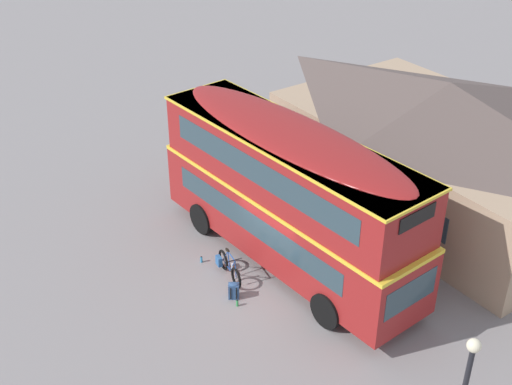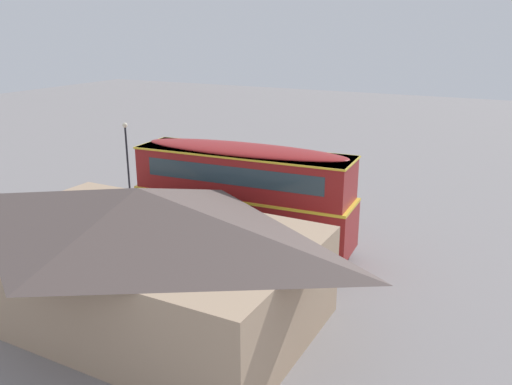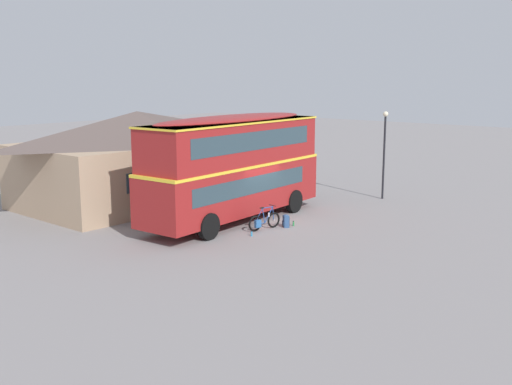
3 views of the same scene
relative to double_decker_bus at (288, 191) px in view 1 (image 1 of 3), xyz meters
The scene contains 7 objects.
ground_plane 2.93m from the double_decker_bus, 65.62° to the right, with size 120.00×120.00×0.00m, color gray.
double_decker_bus is the anchor object (origin of this frame).
touring_bicycle 3.08m from the double_decker_bus, 100.96° to the right, with size 1.70×0.52×1.00m.
backpack_on_ground 3.48m from the double_decker_bus, 76.94° to the right, with size 0.37×0.39×0.56m.
water_bottle_blue_sports 3.78m from the double_decker_bus, 123.54° to the right, with size 0.07×0.07×0.23m.
water_bottle_green_metal 3.77m from the double_decker_bus, 69.99° to the right, with size 0.07×0.07×0.23m.
pub_building 6.90m from the double_decker_bus, 88.13° to the left, with size 12.16×7.58×4.70m.
Camera 1 is at (13.54, -10.29, 13.34)m, focal length 47.61 mm.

